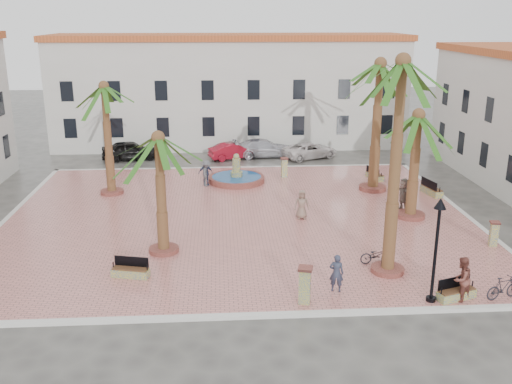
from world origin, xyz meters
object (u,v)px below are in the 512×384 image
lamppost_s (438,232)px  pedestrian_fountain_a (302,204)px  cyclist_a (336,273)px  car_red (234,151)px  palm_nw (105,99)px  bollard_e (494,233)px  bicycle_b (503,288)px  pedestrian_east (403,194)px  car_silver (264,148)px  palm_s (401,84)px  bench_ne (375,176)px  lamppost_e (395,144)px  car_black (130,150)px  bench_s (131,271)px  pedestrian_north (206,173)px  bollard_se (305,284)px  bench_se (456,293)px  bollard_n (284,167)px  bicycle_a (377,255)px  fountain (237,178)px  bench_e (431,190)px  car_white (310,150)px  cyclist_b (461,279)px  palm_ne (380,79)px  pedestrian_fountain_b (206,173)px  litter_bin (385,264)px  palm_sw (159,153)px

lamppost_s → pedestrian_fountain_a: (-3.80, 9.91, -2.11)m
cyclist_a → car_red: (-3.58, 23.43, -0.31)m
palm_nw → bollard_e: (20.31, -9.98, -5.37)m
bicycle_b → pedestrian_east: 10.97m
car_silver → pedestrian_fountain_a: bearing=177.0°
palm_s → bench_ne: bearing=77.2°
lamppost_e → car_black: lamppost_e is taller
bench_s → pedestrian_north: (3.05, 13.61, 0.63)m
bench_s → bollard_se: 7.77m
bench_se → bollard_n: bearing=86.0°
pedestrian_fountain_a → car_black: size_ratio=0.37×
bicycle_a → bench_ne: bearing=-19.7°
fountain → lamppost_s: bearing=-67.7°
bollard_n → car_silver: size_ratio=0.28×
lamppost_s → pedestrian_north: bearing=119.0°
bench_e → car_white: (-6.10, 10.67, 0.20)m
palm_nw → cyclist_b: (16.39, -15.36, -5.10)m
palm_ne → pedestrian_fountain_b: (-10.89, 1.82, -6.32)m
bench_e → car_red: car_red is taller
bench_e → lamppost_s: lamppost_s is taller
cyclist_a → car_white: bearing=-81.3°
litter_bin → fountain: bearing=112.7°
lamppost_s → cyclist_b: 2.32m
palm_nw → litter_bin: size_ratio=10.80×
bench_se → lamppost_e: lamppost_e is taller
lamppost_e → pedestrian_north: bearing=178.8°
pedestrian_fountain_b → car_red: size_ratio=0.42×
car_black → bicycle_a: bearing=-157.2°
bollard_n → bench_e: bearing=-27.7°
pedestrian_fountain_a → car_black: bearing=130.5°
bollard_se → car_red: bearing=95.0°
palm_ne → car_red: bearing=133.0°
litter_bin → car_white: car_white is taller
bench_ne → car_red: 11.86m
bicycle_b → bench_s: bearing=63.3°
lamppost_s → bicycle_a: 4.62m
car_red → palm_nw: bearing=121.2°
palm_nw → litter_bin: 19.72m
palm_ne → bicycle_b: palm_ne is taller
palm_nw → car_silver: size_ratio=1.45×
litter_bin → car_silver: car_silver is taller
palm_sw → car_silver: (6.36, 19.48, -4.31)m
bench_s → pedestrian_fountain_a: (8.48, 6.90, 0.58)m
palm_ne → pedestrian_fountain_a: (-5.41, -5.15, -6.32)m
cyclist_b → car_red: size_ratio=0.47×
bollard_se → cyclist_a: (1.44, 0.90, 0.02)m
litter_bin → car_black: size_ratio=0.15×
bollard_e → car_red: bollard_e is taller
palm_nw → car_white: size_ratio=1.57×
bicycle_a → pedestrian_fountain_b: bearing=26.3°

